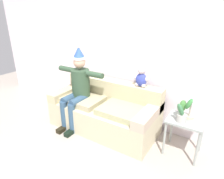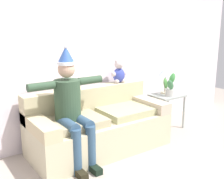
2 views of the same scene
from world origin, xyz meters
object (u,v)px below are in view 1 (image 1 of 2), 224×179
Objects in this scene: teddy_bear at (141,77)px; table_lamp at (193,95)px; side_table at (185,126)px; couch at (105,111)px; person_seated at (77,86)px; potted_plant at (183,111)px.

table_lamp is at bearing -10.44° from teddy_bear.
side_table is at bearing -16.18° from teddy_bear.
couch is 3.31× the size of side_table.
person_seated is 2.58× the size of side_table.
table_lamp is (1.47, 0.11, 0.63)m from couch.
teddy_bear reaches higher than side_table.
couch is at bearing -154.46° from teddy_bear.
teddy_bear reaches higher than couch.
couch is at bearing 177.70° from potted_plant.
person_seated is at bearing -171.91° from table_lamp.
couch is 1.28× the size of person_seated.
person_seated is 1.98m from side_table.
table_lamp is 0.28m from potted_plant.
teddy_bear is 1.05m from side_table.
table_lamp is at bearing 8.09° from person_seated.
couch is 0.95m from teddy_bear.
teddy_bear is at bearing 25.54° from couch.
table_lamp is (1.97, 0.28, 0.19)m from person_seated.
potted_plant is (1.40, -0.06, 0.42)m from couch.
teddy_bear reaches higher than potted_plant.
potted_plant is (-0.05, -0.08, 0.27)m from side_table.
person_seated is 2.00m from table_lamp.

